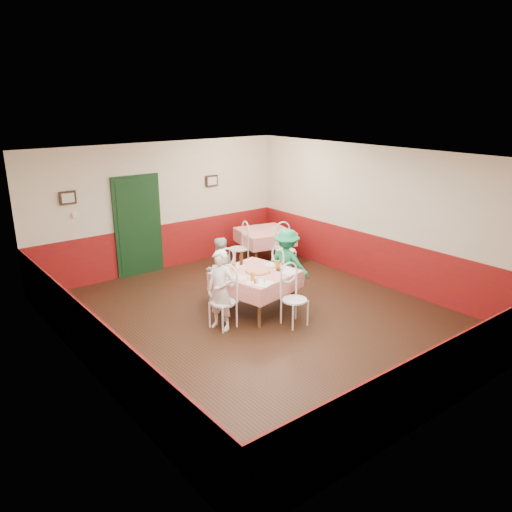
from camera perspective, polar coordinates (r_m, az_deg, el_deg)
floor at (r=8.79m, az=0.57°, el=-7.15°), size 7.00×7.00×0.00m
ceiling at (r=8.02m, az=0.63°, el=11.30°), size 7.00×7.00×0.00m
back_wall at (r=11.16m, az=-10.76°, el=5.53°), size 6.00×0.10×2.80m
front_wall at (r=6.13m, az=21.62°, el=-5.60°), size 6.00×0.10×2.80m
left_wall at (r=6.92m, az=-19.19°, el=-2.69°), size 0.10×7.00×2.80m
right_wall at (r=10.38m, az=13.67°, el=4.43°), size 0.10×7.00×2.80m
wainscot_back at (r=11.37m, az=-10.47°, el=1.09°), size 6.00×0.03×1.00m
wainscot_front at (r=6.53m, az=20.60°, el=-12.86°), size 6.00×0.03×1.00m
wainscot_left at (r=7.27m, az=-18.36°, el=-9.33°), size 0.03×7.00×1.00m
wainscot_right at (r=10.61m, az=13.27°, el=-0.31°), size 0.03×7.00×1.00m
door at (r=10.94m, az=-13.31°, el=3.24°), size 0.96×0.06×2.10m
picture_left at (r=10.29m, az=-20.71°, el=6.24°), size 0.32×0.03×0.26m
picture_right at (r=11.68m, az=-5.07°, el=8.55°), size 0.32×0.03×0.26m
thermostat at (r=10.39m, az=-19.98°, el=4.43°), size 0.10×0.03×0.10m
main_table at (r=8.92m, az=0.00°, el=-4.13°), size 1.44×1.44×0.77m
second_table at (r=11.65m, az=0.99°, el=1.14°), size 1.34×1.34×0.77m
chair_left at (r=8.31m, az=-3.80°, el=-5.31°), size 0.48×0.48×0.90m
chair_right at (r=9.52m, az=3.31°, el=-2.25°), size 0.44×0.44×0.90m
chair_far at (r=9.43m, az=-3.95°, el=-2.46°), size 0.43×0.43×0.90m
chair_near at (r=8.41m, az=4.44°, el=-5.04°), size 0.44×0.44×0.90m
chair_second_a at (r=11.18m, az=-1.99°, el=0.83°), size 0.50×0.50×0.90m
chair_second_b at (r=11.08m, az=3.44°, el=0.64°), size 0.50×0.50×0.90m
pizza at (r=8.78m, az=0.22°, el=-1.71°), size 0.51×0.51×0.03m
plate_left at (r=8.49m, az=-1.88°, el=-2.48°), size 0.30×0.30×0.01m
plate_right at (r=9.13m, az=1.71°, el=-1.00°), size 0.30×0.30×0.01m
plate_far at (r=9.03m, az=-2.12°, el=-1.22°), size 0.30×0.30×0.01m
glass_a at (r=8.33m, az=-0.38°, el=-2.39°), size 0.09×0.09×0.14m
glass_b at (r=8.92m, az=2.46°, el=-0.99°), size 0.10×0.10×0.15m
glass_c at (r=8.89m, az=-2.56°, el=-1.15°), size 0.08×0.08×0.12m
beer_bottle at (r=9.08m, az=-1.71°, el=-0.36°), size 0.08×0.08×0.24m
shaker_a at (r=8.22m, az=0.18°, el=-2.88°), size 0.04×0.04×0.09m
shaker_b at (r=8.22m, az=0.95°, el=-2.88°), size 0.04×0.04×0.09m
shaker_c at (r=8.22m, az=-0.11°, el=-2.89°), size 0.04×0.04×0.09m
menu_left at (r=8.27m, az=0.47°, el=-3.06°), size 0.42×0.48×0.00m
menu_right at (r=8.85m, az=3.59°, el=-1.68°), size 0.30×0.40×0.00m
wallet at (r=8.85m, az=2.71°, el=-1.60°), size 0.13×0.11×0.02m
diner_left at (r=8.19m, az=-4.08°, el=-3.93°), size 0.48×0.58×1.36m
diner_far at (r=9.41m, az=-4.19°, el=-1.49°), size 0.62×0.50×1.22m
diner_right at (r=9.48m, az=3.52°, el=-0.88°), size 0.84×1.01×1.35m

